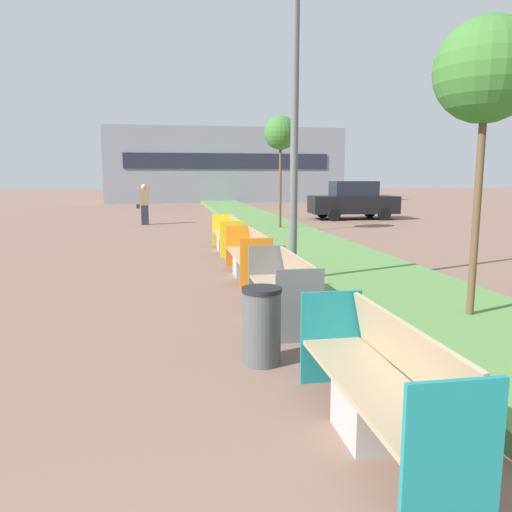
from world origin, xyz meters
name	(u,v)px	position (x,y,z in m)	size (l,w,h in m)	color
planter_grass_strip	(327,256)	(3.20, 12.00, 0.09)	(2.80, 120.00, 0.18)	#568442
building_backdrop	(224,166)	(4.00, 43.31, 3.01)	(19.41, 6.15, 6.02)	gray
bench_teal_frame	(379,392)	(0.94, 3.63, 0.37)	(0.65, 2.25, 0.94)	#9E9B96
bench_grey_frame	(283,294)	(0.94, 7.03, 0.37)	(0.65, 2.18, 0.94)	#9E9B96
bench_orange_frame	(249,258)	(0.94, 10.32, 0.38)	(0.65, 2.45, 0.94)	#9E9B96
bench_yellow_frame	(228,237)	(0.94, 14.03, 0.38)	(0.65, 2.38, 0.94)	#9E9B96
litter_bin	(262,326)	(0.31, 5.35, 0.43)	(0.44, 0.44, 0.86)	#4C4F51
street_lamp_post	(295,68)	(1.55, 8.93, 3.94)	(0.24, 0.44, 7.11)	#56595B
sapling_tree_near	(486,72)	(3.40, 6.22, 3.39)	(1.34, 1.34, 4.09)	brown
sapling_tree_far	(281,134)	(3.40, 18.41, 3.62)	(1.23, 1.23, 4.28)	brown
pedestrian_walking	(144,204)	(-1.76, 22.31, 0.90)	(0.53, 0.24, 1.76)	#232633
parked_car_distant	(353,201)	(8.20, 23.52, 0.91)	(4.29, 2.00, 1.86)	black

